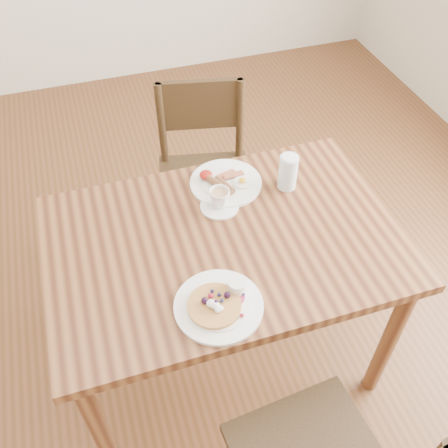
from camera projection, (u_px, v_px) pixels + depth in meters
name	position (u px, v px, depth m)	size (l,w,h in m)	color
ground	(224.00, 350.00, 2.23)	(5.00, 5.00, 0.00)	#543218
dining_table	(224.00, 257.00, 1.76)	(1.20, 0.80, 0.75)	brown
chair_far	(204.00, 170.00, 2.33)	(0.50, 0.50, 0.88)	#382714
pancake_plate	(220.00, 303.00, 1.49)	(0.27, 0.27, 0.06)	white
breakfast_plate	(225.00, 182.00, 1.87)	(0.27, 0.27, 0.04)	white
teacup_saucer	(219.00, 200.00, 1.77)	(0.14, 0.14, 0.08)	white
water_glass	(288.00, 172.00, 1.82)	(0.07, 0.07, 0.14)	silver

